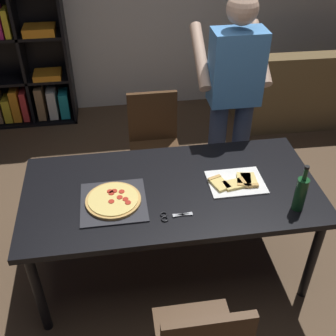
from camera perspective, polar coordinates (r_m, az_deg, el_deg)
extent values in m
plane|color=brown|center=(3.21, 0.40, -13.10)|extent=(12.00, 12.00, 0.00)
cube|color=black|center=(2.69, 0.47, -3.10)|extent=(1.89, 0.93, 0.04)
cylinder|color=black|center=(2.73, -17.27, -15.93)|extent=(0.06, 0.06, 0.71)
cylinder|color=black|center=(2.93, 19.05, -11.74)|extent=(0.06, 0.06, 0.71)
cylinder|color=black|center=(3.25, -15.99, -5.16)|extent=(0.06, 0.06, 0.71)
cylinder|color=black|center=(3.42, 13.95, -2.33)|extent=(0.06, 0.06, 0.71)
cylinder|color=#472D19|center=(2.68, 6.89, -20.90)|extent=(0.04, 0.04, 0.41)
cube|color=#472D19|center=(3.55, -1.69, 2.10)|extent=(0.42, 0.42, 0.04)
cube|color=#472D19|center=(3.58, -2.14, 7.04)|extent=(0.42, 0.04, 0.45)
cylinder|color=#472D19|center=(3.53, -4.16, -2.80)|extent=(0.04, 0.04, 0.41)
cylinder|color=#472D19|center=(3.57, 1.60, -2.26)|extent=(0.04, 0.04, 0.41)
cylinder|color=#472D19|center=(3.82, -4.65, 0.63)|extent=(0.04, 0.04, 0.41)
cylinder|color=#472D19|center=(3.85, 0.70, 1.10)|extent=(0.04, 0.04, 0.41)
cube|color=brown|center=(5.17, 18.28, 9.16)|extent=(1.72, 0.89, 0.40)
cube|color=brown|center=(4.73, 20.74, 11.79)|extent=(1.70, 0.24, 0.45)
cube|color=brown|center=(4.77, 10.33, 12.15)|extent=(0.18, 0.85, 0.20)
cube|color=black|center=(4.65, -13.97, 17.34)|extent=(0.03, 0.35, 1.95)
cube|color=black|center=(5.14, -20.00, 6.23)|extent=(1.40, 0.35, 0.03)
cube|color=black|center=(4.93, -21.19, 11.08)|extent=(1.34, 0.29, 0.03)
cube|color=black|center=(4.71, -19.77, 16.57)|extent=(0.03, 0.29, 1.89)
cube|color=yellow|center=(5.06, -20.95, 7.63)|extent=(0.08, 0.22, 0.27)
cube|color=orange|center=(5.02, -20.00, 8.25)|extent=(0.09, 0.22, 0.36)
cube|color=red|center=(5.00, -18.88, 8.26)|extent=(0.06, 0.22, 0.34)
cube|color=olive|center=(4.96, -16.95, 8.65)|extent=(0.08, 0.22, 0.37)
cube|color=silver|center=(4.95, -15.43, 8.62)|extent=(0.09, 0.22, 0.33)
cube|color=teal|center=(4.95, -13.91, 8.58)|extent=(0.10, 0.22, 0.29)
cube|color=orange|center=(4.81, -16.09, 12.14)|extent=(0.29, 0.25, 0.06)
cube|color=yellow|center=(4.66, -21.06, 18.09)|extent=(0.06, 0.22, 0.27)
cube|color=orange|center=(4.64, -17.14, 17.54)|extent=(0.31, 0.25, 0.08)
cylinder|color=#38476B|center=(3.54, 9.68, 2.22)|extent=(0.14, 0.14, 0.95)
cylinder|color=#38476B|center=(3.48, 6.53, 1.96)|extent=(0.14, 0.14, 0.95)
cube|color=#4C8CD1|center=(3.14, 9.31, 13.36)|extent=(0.38, 0.22, 0.55)
sphere|color=#E0B293|center=(3.00, 10.14, 20.61)|extent=(0.22, 0.22, 0.22)
cylinder|color=#E0B293|center=(3.36, 12.38, 15.10)|extent=(0.09, 0.50, 0.39)
cylinder|color=#E0B293|center=(3.24, 4.42, 14.96)|extent=(0.09, 0.50, 0.39)
cube|color=#2D2D33|center=(2.59, -7.44, -4.63)|extent=(0.40, 0.40, 0.01)
cylinder|color=tan|center=(2.58, -7.47, -4.40)|extent=(0.34, 0.34, 0.02)
cylinder|color=#EACC6B|center=(2.57, -7.49, -4.20)|extent=(0.31, 0.31, 0.01)
cylinder|color=#B22819|center=(2.56, -5.82, -4.25)|extent=(0.04, 0.04, 0.00)
cylinder|color=#B22819|center=(2.57, -6.60, -3.98)|extent=(0.04, 0.04, 0.00)
cylinder|color=#B22819|center=(2.62, -7.92, -3.16)|extent=(0.04, 0.04, 0.00)
cylinder|color=#B22819|center=(2.61, -7.73, -3.43)|extent=(0.04, 0.04, 0.00)
cylinder|color=#B22819|center=(2.62, -7.33, -3.12)|extent=(0.04, 0.04, 0.00)
cylinder|color=#B22819|center=(2.53, -5.47, -4.71)|extent=(0.04, 0.04, 0.00)
cylinder|color=#B22819|center=(2.55, -7.74, -4.54)|extent=(0.04, 0.04, 0.00)
cylinder|color=#B22819|center=(2.61, -6.34, -3.21)|extent=(0.04, 0.04, 0.00)
cube|color=white|center=(2.75, 9.25, -1.93)|extent=(0.36, 0.28, 0.01)
cube|color=#EACC6B|center=(2.71, 9.10, -2.22)|extent=(0.15, 0.11, 0.02)
cube|color=tan|center=(2.73, 10.23, -1.94)|extent=(0.04, 0.09, 0.02)
cube|color=#EACC6B|center=(2.76, 11.02, -1.63)|extent=(0.10, 0.14, 0.02)
cube|color=tan|center=(2.72, 11.33, -2.39)|extent=(0.09, 0.03, 0.02)
cube|color=#EACC6B|center=(2.76, 10.31, -1.63)|extent=(0.12, 0.16, 0.02)
cube|color=tan|center=(2.71, 10.37, -2.39)|extent=(0.09, 0.05, 0.02)
cube|color=#EACC6B|center=(2.70, 7.03, -2.13)|extent=(0.13, 0.16, 0.02)
cube|color=tan|center=(2.74, 6.34, -1.40)|extent=(0.09, 0.05, 0.02)
cylinder|color=#194723|center=(2.58, 17.60, -3.43)|extent=(0.07, 0.07, 0.22)
cylinder|color=#194723|center=(2.49, 18.23, -0.80)|extent=(0.03, 0.03, 0.08)
cylinder|color=black|center=(2.47, 18.44, 0.08)|extent=(0.03, 0.03, 0.02)
cube|color=silver|center=(2.49, 2.00, -6.38)|extent=(0.12, 0.03, 0.01)
cube|color=silver|center=(2.49, 2.00, -6.38)|extent=(0.12, 0.02, 0.01)
torus|color=black|center=(2.49, -0.59, -6.35)|extent=(0.04, 0.04, 0.01)
torus|color=black|center=(2.46, -0.44, -6.99)|extent=(0.04, 0.04, 0.01)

